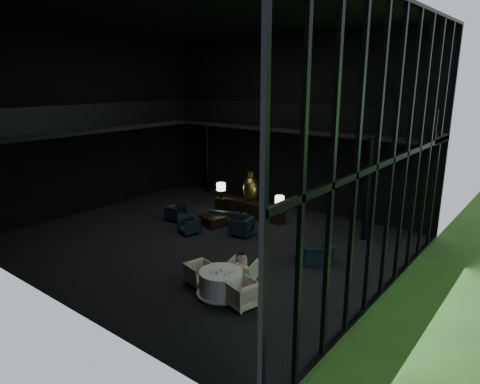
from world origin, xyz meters
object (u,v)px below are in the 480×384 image
Objects in this scene: side_table_right at (278,217)px; dining_chair_east at (243,292)px; lounge_armchair_east at (241,224)px; dining_chair_north at (242,270)px; bronze_urn at (251,188)px; table_lamp_left at (221,187)px; lounge_armchair_south at (189,225)px; side_table_left at (223,203)px; window_armchair at (316,249)px; child at (242,261)px; lounge_armchair_west at (176,213)px; console at (247,209)px; dining_chair_west at (199,273)px; sofa at (226,214)px; dining_table at (221,285)px; coffee_table at (214,220)px; table_lamp_right at (280,200)px.

dining_chair_east reaches higher than side_table_right.
dining_chair_north is (2.57, -3.27, -0.02)m from lounge_armchair_east.
bronze_urn is at bearing -161.33° from lounge_armchair_east.
table_lamp_left is 3.55m from lounge_armchair_south.
side_table_left is 3.65m from lounge_armchair_east.
window_armchair is (6.51, -2.63, -0.62)m from table_lamp_left.
window_armchair is 1.70× the size of child.
lounge_armchair_east is 1.09× the size of dining_chair_east.
lounge_armchair_south is (1.09, -3.39, 0.07)m from side_table_left.
lounge_armchair_west is 6.74m from child.
console is 3.40× the size of child.
lounge_armchair_west is 6.25m from dining_chair_west.
side_table_right is at bearing -0.74° from side_table_left.
dining_chair_west is (2.85, -6.44, -0.91)m from bronze_urn.
window_armchair is (5.25, -1.45, 0.16)m from sofa.
side_table_left reaches higher than side_table_right.
child reaches higher than dining_chair_east.
window_armchair is 3.89m from dining_table.
console is 1.61m from side_table_right.
coffee_table is 5.41m from dining_chair_west.
console is at bearing -5.20° from side_table_left.
side_table_left is 0.66× the size of dining_chair_north.
table_lamp_right is at bearing 2.72° from table_lamp_left.
lounge_armchair_west is at bearing 14.94° from sofa.
table_lamp_right is (3.20, 0.06, 0.71)m from side_table_left.
lounge_armchair_south is (-0.51, -3.25, 0.01)m from console.
lounge_armchair_west reaches higher than lounge_armchair_south.
coffee_table is 1.15× the size of dining_chair_east.
console is 3.04× the size of dining_chair_west.
side_table_right reaches higher than coffee_table.
dining_chair_north is at bearing -125.89° from dining_chair_east.
table_lamp_right reaches higher than window_armchair.
bronze_urn is at bearing 100.27° from lounge_armchair_south.
bronze_urn is at bearing 120.25° from dining_table.
table_lamp_right is at bearing 46.11° from coffee_table.
dining_chair_west is at bearing 101.35° from sofa.
window_armchair is 3.84m from dining_chair_east.
bronze_urn is 1.22× the size of window_armchair.
bronze_urn is 2.39m from coffee_table.
bronze_urn reaches higher than sofa.
console is 3.06× the size of lounge_armchair_south.
coffee_table is at bearing 103.32° from lounge_armchair_south.
lounge_armchair_east is at bearing -36.61° from table_lamp_left.
lounge_armchair_east is 2.13m from lounge_armchair_south.
dining_chair_west is at bearing 10.94° from lounge_armchair_east.
lounge_armchair_west is 1.84m from coffee_table.
lounge_armchair_south reaches higher than coffee_table.
dining_chair_north is at bearing -36.15° from dining_chair_west.
window_armchair is 0.77× the size of dining_table.
coffee_table is at bearing -100.27° from bronze_urn.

